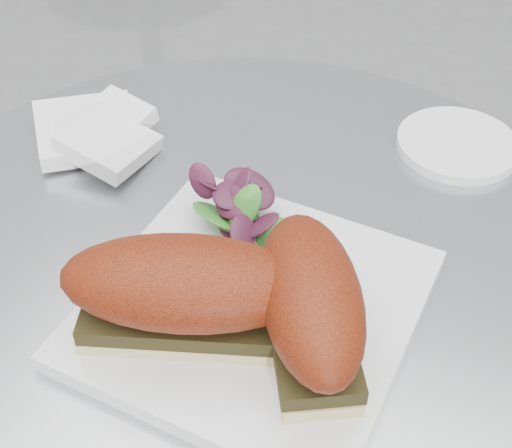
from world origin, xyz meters
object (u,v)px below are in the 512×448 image
Objects in this scene: sandwich_left at (185,291)px; sandwich_right at (310,304)px; plate at (253,308)px; saucer at (457,144)px.

sandwich_right is (0.09, 0.02, 0.00)m from sandwich_left.
plate is 1.23× the size of sandwich_left.
plate is 0.31m from saucer.
sandwich_left is 1.61× the size of saucer.
plate reaches higher than saucer.
plate is at bearing 32.37° from sandwich_left.
sandwich_left is 0.09m from sandwich_right.
saucer is at bearing 47.93° from sandwich_left.
saucer is (0.05, 0.31, -0.05)m from sandwich_right.
sandwich_left is at bearing -103.98° from sandwich_right.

